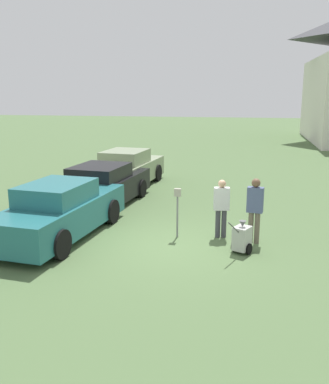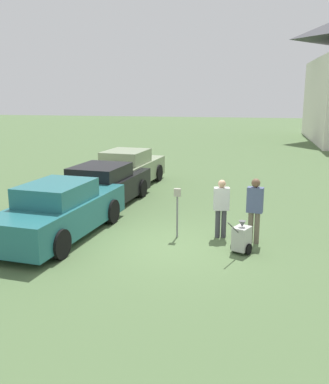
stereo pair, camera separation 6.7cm
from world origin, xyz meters
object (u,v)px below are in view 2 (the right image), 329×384
object	(u,v)px
parked_car_black	(103,186)
parked_car_sage	(128,170)
parking_meter	(177,204)
equipment_cart	(242,238)
person_worker	(221,205)
person_supervisor	(255,207)
parked_car_teal	(61,211)

from	to	relation	value
parked_car_black	parked_car_sage	xyz separation A→B (m)	(0.00, 3.18, 0.05)
parking_meter	equipment_cart	bearing A→B (deg)	-25.79
person_worker	parked_car_black	bearing A→B (deg)	-43.00
person_supervisor	equipment_cart	bearing A→B (deg)	78.53
parked_car_black	equipment_cart	xyz separation A→B (m)	(5.00, -3.78, -0.31)
parked_car_sage	person_supervisor	world-z (taller)	person_supervisor
parking_meter	equipment_cart	xyz separation A→B (m)	(1.79, -0.87, -0.59)
parked_car_sage	parking_meter	bearing A→B (deg)	-56.34
parked_car_teal	parked_car_sage	world-z (taller)	parked_car_sage
parked_car_sage	parking_meter	world-z (taller)	parked_car_sage
parked_car_black	equipment_cart	distance (m)	6.28
person_supervisor	equipment_cart	size ratio (longest dim) A/B	1.78
person_worker	parked_car_sage	bearing A→B (deg)	-64.79
parked_car_teal	parked_car_black	world-z (taller)	parked_car_teal
parked_car_sage	person_worker	world-z (taller)	person_worker
parked_car_black	person_worker	world-z (taller)	person_worker
person_supervisor	parked_car_black	bearing A→B (deg)	-20.47
equipment_cart	parked_car_black	bearing A→B (deg)	168.27
parked_car_sage	person_worker	bearing A→B (deg)	-47.16
parked_car_black	person_worker	distance (m)	5.15
parked_car_sage	equipment_cart	size ratio (longest dim) A/B	4.96
parked_car_teal	parked_car_black	size ratio (longest dim) A/B	1.00
parked_car_teal	parking_meter	bearing A→B (deg)	15.91
parked_car_black	parked_car_sage	size ratio (longest dim) A/B	1.03
parked_car_teal	person_supervisor	bearing A→B (deg)	11.38
parked_car_teal	parked_car_sage	size ratio (longest dim) A/B	1.03
equipment_cart	parked_car_sage	bearing A→B (deg)	151.05
parked_car_teal	person_supervisor	world-z (taller)	person_supervisor
parked_car_teal	parked_car_black	distance (m)	3.48
parking_meter	parked_car_sage	bearing A→B (deg)	117.70
equipment_cart	person_supervisor	bearing A→B (deg)	95.06
person_worker	person_supervisor	size ratio (longest dim) A/B	0.93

